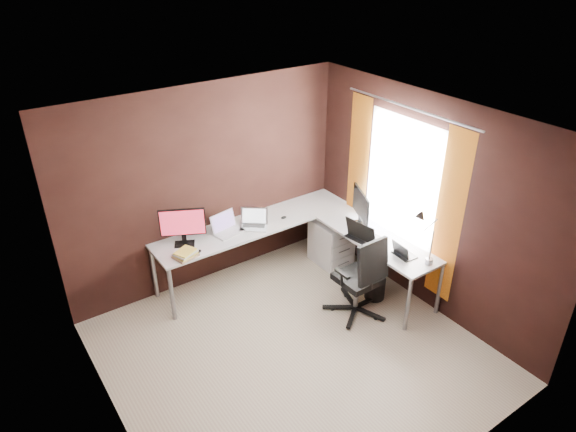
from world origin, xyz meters
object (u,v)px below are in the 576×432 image
(laptop_white, at_px, (226,228))
(laptop_black_big, at_px, (364,236))
(monitor_right, at_px, (361,206))
(wastebasket, at_px, (375,288))
(book_stack, at_px, (185,254))
(desk_lamp, at_px, (425,232))
(office_chair, at_px, (359,291))
(laptop_silver, at_px, (254,223))
(monitor_left, at_px, (183,225))
(laptop_black_small, at_px, (403,253))
(drawer_pedestal, at_px, (331,242))

(laptop_white, bearing_deg, laptop_black_big, -52.30)
(monitor_right, xyz_separation_m, wastebasket, (-0.16, -0.51, -0.85))
(laptop_white, distance_m, book_stack, 0.69)
(book_stack, bearing_deg, wastebasket, -29.21)
(monitor_right, height_order, desk_lamp, desk_lamp)
(office_chair, relative_size, wastebasket, 3.71)
(desk_lamp, bearing_deg, laptop_black_big, 122.53)
(laptop_black_big, bearing_deg, laptop_silver, 32.51)
(monitor_left, bearing_deg, laptop_black_small, -13.43)
(desk_lamp, bearing_deg, laptop_silver, 140.29)
(monitor_right, bearing_deg, laptop_black_small, -160.95)
(drawer_pedestal, height_order, laptop_black_big, laptop_black_big)
(book_stack, bearing_deg, drawer_pedestal, -4.29)
(laptop_black_small, bearing_deg, drawer_pedestal, 4.28)
(office_chair, bearing_deg, laptop_white, 123.03)
(monitor_left, height_order, laptop_black_small, monitor_left)
(monitor_right, bearing_deg, book_stack, 99.39)
(monitor_left, relative_size, laptop_silver, 1.18)
(drawer_pedestal, distance_m, monitor_left, 2.05)
(office_chair, bearing_deg, laptop_black_big, 44.02)
(monitor_right, relative_size, laptop_black_big, 1.12)
(monitor_left, relative_size, monitor_right, 0.93)
(drawer_pedestal, xyz_separation_m, laptop_black_big, (-0.11, -0.72, 0.49))
(laptop_silver, relative_size, office_chair, 0.39)
(book_stack, bearing_deg, laptop_black_big, -24.67)
(drawer_pedestal, relative_size, laptop_silver, 1.47)
(office_chair, bearing_deg, book_stack, 142.81)
(drawer_pedestal, bearing_deg, laptop_silver, 163.37)
(laptop_white, height_order, laptop_black_big, laptop_black_big)
(monitor_right, distance_m, book_stack, 2.18)
(laptop_white, xyz_separation_m, wastebasket, (1.29, -1.31, -0.64))
(monitor_right, height_order, laptop_white, monitor_right)
(monitor_left, bearing_deg, wastebasket, -9.07)
(laptop_black_big, distance_m, laptop_black_small, 0.52)
(laptop_black_big, xyz_separation_m, wastebasket, (0.05, -0.21, -0.65))
(laptop_black_big, relative_size, office_chair, 0.45)
(laptop_black_small, xyz_separation_m, office_chair, (-0.43, 0.20, -0.47))
(book_stack, bearing_deg, monitor_right, -15.20)
(drawer_pedestal, relative_size, desk_lamp, 0.95)
(drawer_pedestal, relative_size, laptop_black_small, 2.26)
(laptop_black_big, xyz_separation_m, laptop_black_small, (0.12, -0.51, -0.02))
(laptop_black_small, height_order, book_stack, laptop_black_small)
(monitor_right, xyz_separation_m, laptop_silver, (-1.10, 0.72, -0.21))
(laptop_black_small, bearing_deg, laptop_black_big, 17.37)
(drawer_pedestal, bearing_deg, wastebasket, -94.04)
(book_stack, bearing_deg, laptop_white, 19.35)
(laptop_black_big, bearing_deg, monitor_left, 48.70)
(drawer_pedestal, height_order, monitor_right, monitor_right)
(wastebasket, bearing_deg, laptop_black_small, -75.12)
(laptop_black_big, bearing_deg, drawer_pedestal, -17.69)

